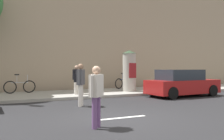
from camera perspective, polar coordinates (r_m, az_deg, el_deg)
ground_plane at (r=8.35m, az=2.04°, el=-10.69°), size 80.00×80.00×0.00m
sidewalk_curb at (r=14.82m, az=-10.73°, el=-5.42°), size 36.00×4.00×0.15m
lane_markings at (r=8.35m, az=2.04°, el=-10.66°), size 25.80×0.16×0.01m
building_backdrop at (r=19.78m, az=-14.55°, el=8.05°), size 36.00×5.00×8.39m
poster_column at (r=15.73m, az=3.89°, el=-0.10°), size 0.89×0.89×2.53m
pedestrian_in_light_jacket at (r=6.86m, az=-3.55°, el=-4.85°), size 0.49×0.48×1.67m
pedestrian_with_bag at (r=10.72m, az=-7.12°, el=-2.37°), size 0.52×0.55×1.79m
pedestrian_near_pole at (r=14.12m, az=-7.94°, el=-1.70°), size 0.53×0.36×1.58m
bicycle_leaning at (r=17.85m, az=2.77°, el=-2.88°), size 1.71×0.57×1.09m
bicycle_upright at (r=15.46m, az=-19.96°, el=-3.47°), size 1.77×0.19×1.09m
parked_car_blue at (r=14.80m, az=15.40°, el=-2.94°), size 4.28×1.99×1.50m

